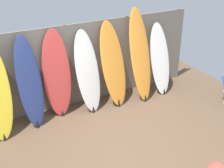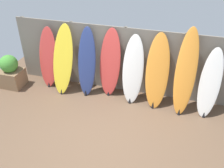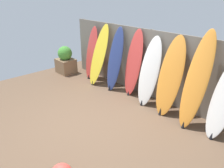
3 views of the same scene
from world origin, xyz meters
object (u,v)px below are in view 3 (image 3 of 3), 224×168
Objects in this scene: surfboard_red_0 at (91,53)px; surfboard_orange_5 at (170,77)px; surfboard_navy_2 at (115,60)px; surfboard_red_3 at (134,63)px; surfboard_orange_6 at (197,81)px; surfboard_yellow_1 at (99,55)px; planter_box at (66,61)px; surfboard_white_7 at (224,100)px; surfboard_white_4 at (149,72)px.

surfboard_red_0 is 2.97m from surfboard_orange_5.
surfboard_red_3 reaches higher than surfboard_navy_2.
surfboard_red_0 is at bearing 178.26° from surfboard_orange_6.
surfboard_red_3 is at bearing 7.94° from surfboard_yellow_1.
surfboard_navy_2 reaches higher than planter_box.
surfboard_white_7 is (3.69, 0.02, -0.10)m from surfboard_yellow_1.
surfboard_red_3 is 1.89m from surfboard_orange_6.
surfboard_white_4 is 0.94× the size of surfboard_orange_5.
surfboard_yellow_1 is 0.65m from surfboard_navy_2.
surfboard_yellow_1 is 3.12m from surfboard_orange_6.
planter_box is (-3.37, -0.33, -0.41)m from surfboard_white_4.
surfboard_orange_6 is at bearing -1.74° from surfboard_red_0.
surfboard_yellow_1 is 1.91× the size of planter_box.
surfboard_red_3 is 2.82m from planter_box.
surfboard_orange_5 is at bearing 1.15° from surfboard_yellow_1.
surfboard_yellow_1 reaches higher than surfboard_white_7.
planter_box is (-4.62, -0.27, -0.57)m from surfboard_orange_6.
surfboard_navy_2 is 1.00× the size of surfboard_red_3.
surfboard_yellow_1 and surfboard_red_3 have the same top height.
surfboard_yellow_1 is 3.69m from surfboard_white_7.
planter_box is at bearing -174.37° from surfboard_white_4.
planter_box is at bearing -176.80° from surfboard_white_7.
planter_box is (-5.20, -0.29, -0.36)m from surfboard_white_7.
surfboard_navy_2 is 0.88× the size of surfboard_orange_6.
surfboard_navy_2 is at bearing 4.47° from surfboard_yellow_1.
surfboard_white_7 is at bearing -1.34° from surfboard_white_4.
surfboard_white_4 reaches higher than surfboard_white_7.
surfboard_white_4 is at bearing 176.92° from surfboard_orange_6.
surfboard_red_3 is at bearing 2.28° from surfboard_red_0.
surfboard_white_4 is 1.83m from surfboard_white_7.
surfboard_white_7 is at bearing -1.17° from surfboard_red_0.
surfboard_white_7 is (1.82, -0.04, -0.05)m from surfboard_white_4.
planter_box is (-2.16, -0.32, -0.45)m from surfboard_navy_2.
surfboard_red_3 reaches higher than surfboard_red_0.
surfboard_white_4 is at bearing 0.49° from surfboard_navy_2.
surfboard_red_0 is 1.15m from surfboard_navy_2.
surfboard_red_3 is 1.05× the size of surfboard_white_4.
surfboard_white_4 reaches higher than planter_box.
surfboard_white_7 is (3.04, -0.03, -0.10)m from surfboard_navy_2.
surfboard_orange_6 is at bearing -3.08° from surfboard_white_4.
surfboard_white_4 is at bearing 178.66° from surfboard_white_7.
surfboard_orange_5 is (1.82, -0.00, 0.01)m from surfboard_navy_2.
surfboard_orange_5 is at bearing -1.05° from surfboard_red_0.
surfboard_yellow_1 is 1.60m from planter_box.
surfboard_red_0 is at bearing 178.95° from surfboard_orange_5.
surfboard_navy_2 is at bearing 178.68° from surfboard_orange_6.
surfboard_orange_6 reaches higher than surfboard_yellow_1.
surfboard_yellow_1 is at bearing -11.79° from surfboard_red_0.
surfboard_orange_6 is (3.62, -0.11, 0.18)m from surfboard_red_0.
surfboard_orange_5 is (1.23, -0.12, 0.00)m from surfboard_red_3.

